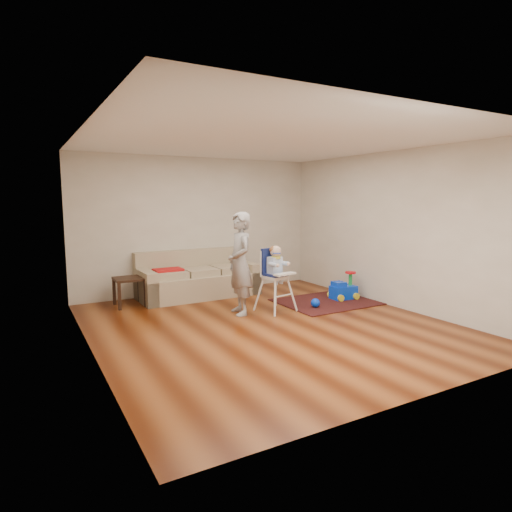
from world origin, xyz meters
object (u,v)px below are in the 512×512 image
side_table (130,292)px  toy_ball (315,303)px  sofa (199,274)px  high_chair (275,279)px  ride_on_toy (344,285)px  adult (240,264)px

side_table → toy_ball: (2.77, -1.74, -0.16)m
sofa → high_chair: (0.72, -1.65, 0.10)m
ride_on_toy → high_chair: size_ratio=0.46×
adult → side_table: bearing=-126.9°
sofa → toy_ball: sofa is taller
side_table → adult: (1.46, -1.43, 0.58)m
sofa → toy_ball: size_ratio=14.70×
sofa → ride_on_toy: size_ratio=4.51×
ride_on_toy → adult: 2.24m
toy_ball → high_chair: bearing=165.0°
high_chair → adult: 0.68m
ride_on_toy → adult: (-2.16, 0.05, 0.57)m
side_table → ride_on_toy: bearing=-22.1°
sofa → ride_on_toy: bearing=-35.7°
ride_on_toy → high_chair: 1.58m
ride_on_toy → toy_ball: 0.92m
side_table → toy_ball: side_table is taller
sofa → high_chair: 1.80m
high_chair → toy_ball: bearing=-26.7°
ride_on_toy → toy_ball: bearing=-158.8°
sofa → ride_on_toy: 2.77m
sofa → high_chair: size_ratio=2.06×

